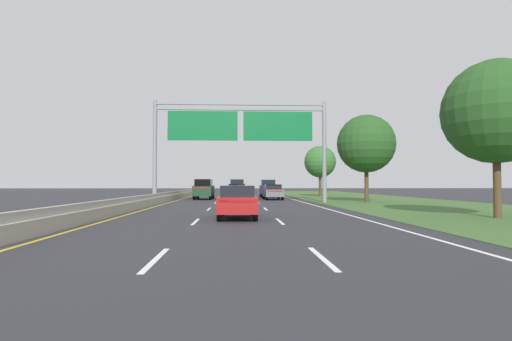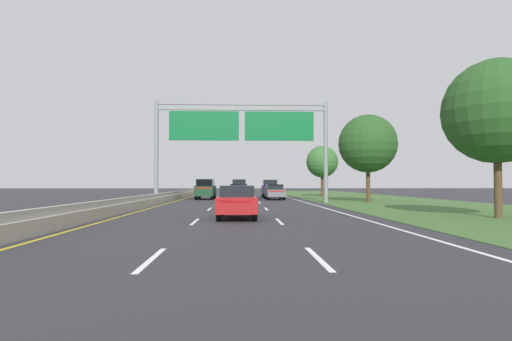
{
  "view_description": "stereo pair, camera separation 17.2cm",
  "coord_description": "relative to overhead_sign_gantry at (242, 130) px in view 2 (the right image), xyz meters",
  "views": [
    {
      "loc": [
        -0.09,
        1.22,
        1.68
      ],
      "look_at": [
        0.95,
        22.73,
        2.35
      ],
      "focal_mm": 29.14,
      "sensor_mm": 36.0,
      "label": 1
    },
    {
      "loc": [
        0.09,
        1.21,
        1.68
      ],
      "look_at": [
        0.95,
        22.73,
        2.35
      ],
      "focal_mm": 29.14,
      "sensor_mm": 36.0,
      "label": 2
    }
  ],
  "objects": [
    {
      "name": "ground_plane",
      "position": [
        -0.3,
        -2.07,
        -6.28
      ],
      "size": [
        220.0,
        220.0,
        0.0
      ],
      "primitive_type": "plane",
      "color": "#2B2B30"
    },
    {
      "name": "lane_striping",
      "position": [
        -0.3,
        -2.53,
        -6.28
      ],
      "size": [
        11.96,
        106.0,
        0.01
      ],
      "color": "white",
      "rests_on": "ground"
    },
    {
      "name": "grass_verge_right",
      "position": [
        13.65,
        -2.07,
        -6.27
      ],
      "size": [
        14.0,
        110.0,
        0.02
      ],
      "primitive_type": "cube",
      "color": "#3D602D",
      "rests_on": "ground"
    },
    {
      "name": "median_barrier_concrete",
      "position": [
        -6.9,
        -2.07,
        -5.93
      ],
      "size": [
        0.6,
        110.0,
        0.85
      ],
      "color": "#A8A399",
      "rests_on": "ground"
    },
    {
      "name": "overhead_sign_gantry",
      "position": [
        0.0,
        0.0,
        0.0
      ],
      "size": [
        15.06,
        0.42,
        8.81
      ],
      "color": "gray",
      "rests_on": "ground"
    },
    {
      "name": "pickup_truck_black",
      "position": [
        -0.24,
        18.42,
        -5.2
      ],
      "size": [
        2.03,
        5.41,
        2.2
      ],
      "rotation": [
        0.0,
        0.0,
        1.57
      ],
      "color": "black",
      "rests_on": "ground"
    },
    {
      "name": "car_darkgreen_left_lane_suv",
      "position": [
        -3.77,
        8.23,
        -5.18
      ],
      "size": [
        1.99,
        4.74,
        2.11
      ],
      "rotation": [
        0.0,
        0.0,
        1.55
      ],
      "color": "#193D23",
      "rests_on": "ground"
    },
    {
      "name": "car_red_centre_lane_sedan",
      "position": [
        -0.31,
        -15.87,
        -5.46
      ],
      "size": [
        1.85,
        4.41,
        1.57
      ],
      "rotation": [
        0.0,
        0.0,
        1.56
      ],
      "color": "maroon",
      "rests_on": "ground"
    },
    {
      "name": "car_blue_centre_lane_sedan",
      "position": [
        -0.35,
        9.06,
        -5.46
      ],
      "size": [
        1.92,
        4.44,
        1.57
      ],
      "rotation": [
        0.0,
        0.0,
        1.55
      ],
      "color": "navy",
      "rests_on": "ground"
    },
    {
      "name": "car_navy_right_lane_suv",
      "position": [
        3.55,
        15.28,
        -5.18
      ],
      "size": [
        2.0,
        4.74,
        2.11
      ],
      "rotation": [
        0.0,
        0.0,
        1.55
      ],
      "color": "#161E47",
      "rests_on": "ground"
    },
    {
      "name": "car_grey_right_lane_sedan",
      "position": [
        3.42,
        6.99,
        -5.46
      ],
      "size": [
        1.93,
        4.45,
        1.57
      ],
      "rotation": [
        0.0,
        0.0,
        1.6
      ],
      "color": "slate",
      "rests_on": "ground"
    },
    {
      "name": "roadside_tree_near",
      "position": [
        12.18,
        -16.46,
        -1.14
      ],
      "size": [
        5.04,
        5.04,
        7.67
      ],
      "color": "#4C3823",
      "rests_on": "ground"
    },
    {
      "name": "roadside_tree_mid",
      "position": [
        11.25,
        0.62,
        -1.06
      ],
      "size": [
        5.18,
        5.18,
        7.81
      ],
      "color": "#4C3823",
      "rests_on": "ground"
    },
    {
      "name": "roadside_tree_far",
      "position": [
        10.44,
        17.07,
        -1.83
      ],
      "size": [
        4.08,
        4.08,
        6.51
      ],
      "color": "#4C3823",
      "rests_on": "ground"
    }
  ]
}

